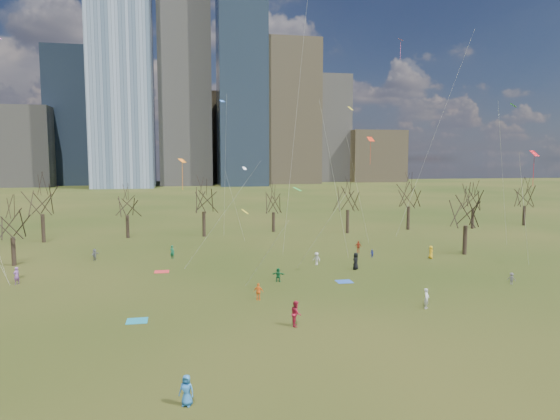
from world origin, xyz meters
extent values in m
plane|color=black|center=(0.00, 0.00, 0.00)|extent=(500.00, 500.00, 0.00)
cube|color=slate|center=(-35.00, 190.00, 59.00)|extent=(26.00, 26.00, 118.00)
cube|color=slate|center=(-8.00, 205.00, 47.50)|extent=(24.00, 24.00, 95.00)
cube|color=#384C66|center=(18.00, 195.00, 52.50)|extent=(22.00, 22.00, 105.00)
cube|color=#726347|center=(45.00, 215.00, 36.00)|extent=(28.00, 28.00, 72.00)
cube|color=#384C66|center=(-60.00, 220.00, 32.50)|extent=(25.00, 25.00, 65.00)
cube|color=slate|center=(70.00, 230.00, 29.00)|extent=(22.00, 22.00, 58.00)
cube|color=#726347|center=(5.00, 240.00, 24.00)|extent=(30.00, 30.00, 48.00)
cube|color=slate|center=(-85.00, 210.00, 18.00)|extent=(35.00, 30.00, 36.00)
cube|color=#726347|center=(95.00, 225.00, 14.00)|extent=(30.00, 28.00, 28.00)
cylinder|color=black|center=(-31.00, 39.00, 2.14)|extent=(0.55, 0.55, 4.28)
cylinder|color=black|center=(-19.00, 41.00, 1.80)|extent=(0.52, 0.52, 3.60)
cylinder|color=black|center=(-7.00, 40.00, 2.02)|extent=(0.54, 0.54, 4.05)
cylinder|color=black|center=(5.00, 43.00, 1.69)|extent=(0.51, 0.51, 3.38)
cylinder|color=black|center=(17.00, 39.00, 1.98)|extent=(0.54, 0.54, 3.96)
cylinder|color=black|center=(29.00, 41.00, 2.07)|extent=(0.54, 0.54, 4.14)
cylinder|color=black|center=(41.00, 40.00, 1.75)|extent=(0.52, 0.52, 3.51)
cylinder|color=black|center=(53.00, 42.00, 1.87)|extent=(0.53, 0.53, 3.74)
cylinder|color=black|center=(-30.00, 22.00, 1.69)|extent=(0.51, 0.51, 3.38)
cylinder|color=black|center=(26.00, 18.00, 1.91)|extent=(0.53, 0.53, 3.83)
cube|color=teal|center=(-14.05, -1.77, 0.01)|extent=(1.60, 1.50, 0.03)
cube|color=#264FB4|center=(5.72, 7.01, 0.01)|extent=(1.60, 1.50, 0.03)
cube|color=red|center=(-12.80, 15.26, 0.01)|extent=(1.60, 1.50, 0.03)
imported|color=#286CB1|center=(-10.41, -16.07, 0.81)|extent=(0.93, 0.79, 1.61)
imported|color=silver|center=(9.56, -3.12, 0.86)|extent=(0.73, 0.74, 1.72)
imported|color=#AE1832|center=(-2.19, -5.30, 0.97)|extent=(0.90, 1.07, 1.94)
imported|color=#5C5B60|center=(21.84, 2.71, 0.59)|extent=(0.84, 0.87, 1.19)
imported|color=orange|center=(-3.92, 2.05, 0.77)|extent=(0.98, 0.67, 1.54)
imported|color=#186D39|center=(-0.91, 8.35, 0.71)|extent=(1.38, 0.83, 1.42)
imported|color=black|center=(8.80, 12.12, 0.97)|extent=(1.07, 1.13, 1.94)
imported|color=#8C53A7|center=(-26.89, 12.46, 0.87)|extent=(0.71, 0.76, 1.75)
imported|color=#232F99|center=(13.22, 18.33, 0.51)|extent=(0.55, 0.61, 1.02)
imported|color=silver|center=(5.11, 15.48, 0.75)|extent=(1.08, 1.08, 1.50)
imported|color=#A22B17|center=(12.72, 22.06, 0.78)|extent=(0.96, 0.53, 1.55)
imported|color=slate|center=(-21.18, 23.37, 0.73)|extent=(0.98, 1.40, 1.46)
imported|color=gold|center=(20.26, 16.29, 0.81)|extent=(0.57, 0.83, 1.63)
imported|color=#166642|center=(-11.77, 22.64, 0.84)|extent=(0.74, 0.68, 1.69)
plane|color=orange|center=(-10.34, 9.93, 12.35)|extent=(1.04, 1.02, 0.40)
cylinder|color=silver|center=(-6.88, 6.75, 6.88)|extent=(6.94, 6.38, 10.96)
cylinder|color=orange|center=(-10.34, 9.93, 10.77)|extent=(0.04, 0.04, 2.70)
plane|color=yellow|center=(8.01, 12.41, 18.07)|extent=(0.90, 0.90, 0.41)
cylinder|color=silver|center=(5.20, 8.75, 9.73)|extent=(5.65, 7.33, 16.68)
plane|color=red|center=(25.58, 5.11, 13.10)|extent=(1.12, 0.96, 0.60)
cylinder|color=silver|center=(23.24, 3.17, 7.25)|extent=(4.72, 3.91, 11.71)
cylinder|color=red|center=(25.58, 5.11, 11.23)|extent=(0.04, 0.04, 3.15)
cylinder|color=silver|center=(1.71, 11.47, 17.73)|extent=(1.37, 8.17, 32.67)
plane|color=green|center=(31.07, 16.43, 19.30)|extent=(1.09, 1.18, 0.55)
cylinder|color=silver|center=(28.46, 14.24, 10.35)|extent=(5.24, 4.41, 17.91)
plane|color=#3578E2|center=(-4.54, 31.32, 20.70)|extent=(1.09, 1.04, 0.36)
cylinder|color=silver|center=(-4.57, 27.38, 11.05)|extent=(0.09, 7.90, 19.31)
plane|color=red|center=(14.01, 21.57, 15.12)|extent=(1.19, 1.02, 0.63)
cylinder|color=silver|center=(10.91, 17.35, 8.26)|extent=(6.22, 8.46, 13.73)
cylinder|color=red|center=(14.01, 21.57, 13.30)|extent=(0.04, 0.04, 3.00)
plane|color=yellow|center=(-5.09, 1.98, 7.98)|extent=(0.72, 0.80, 0.39)
cylinder|color=silver|center=(-3.89, -1.46, 4.69)|extent=(2.41, 6.89, 6.59)
plane|color=#FB5CAE|center=(19.85, 25.85, 29.01)|extent=(0.97, 0.99, 0.33)
cylinder|color=silver|center=(23.19, 22.12, 15.21)|extent=(6.70, 7.47, 27.62)
cylinder|color=#FB5CAE|center=(19.85, 25.85, 27.59)|extent=(0.04, 0.04, 2.40)
plane|color=white|center=(-2.12, 25.88, 11.29)|extent=(0.84, 0.78, 0.40)
cylinder|color=silver|center=(-3.64, 23.71, 6.34)|extent=(3.05, 4.38, 9.89)
plane|color=green|center=(1.01, 8.10, 9.50)|extent=(1.17, 1.20, 0.37)
cylinder|color=silver|center=(2.34, 4.43, 5.45)|extent=(2.68, 7.37, 8.11)
camera|label=1|loc=(-10.47, -40.80, 12.52)|focal=32.00mm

